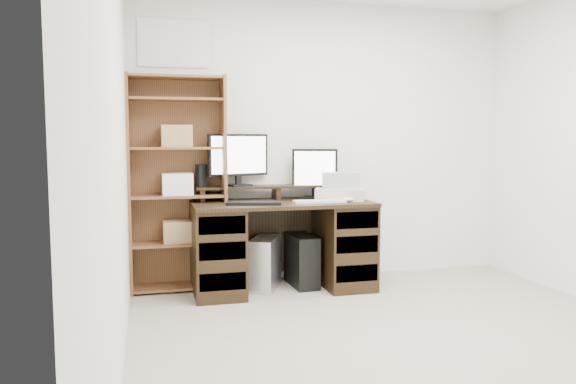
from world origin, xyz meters
name	(u,v)px	position (x,y,z in m)	size (l,w,h in m)	color
room	(433,143)	(0.00, 0.00, 1.25)	(3.54, 4.04, 2.54)	#AFA48B
desk	(282,244)	(-0.50, 1.64, 0.39)	(1.50, 0.70, 0.75)	black
riser_shelf	(276,188)	(-0.50, 1.85, 0.84)	(1.40, 0.22, 0.12)	black
monitor_wide	(238,157)	(-0.83, 1.87, 1.12)	(0.55, 0.23, 0.45)	black
monitor_small	(315,171)	(-0.15, 1.83, 0.99)	(0.39, 0.20, 0.44)	black
speaker	(201,176)	(-1.15, 1.86, 0.96)	(0.08, 0.08, 0.19)	black
keyboard_black	(254,203)	(-0.77, 1.48, 0.76)	(0.44, 0.15, 0.02)	black
keyboard_white	(320,201)	(-0.22, 1.48, 0.76)	(0.43, 0.13, 0.02)	silver
mouse	(349,199)	(0.04, 1.48, 0.77)	(0.10, 0.07, 0.04)	white
printer	(340,194)	(0.03, 1.65, 0.80)	(0.41, 0.31, 0.10)	beige
basket	(340,180)	(0.03, 1.65, 0.92)	(0.31, 0.22, 0.13)	#9FA5AA
tower_silver	(265,263)	(-0.64, 1.68, 0.22)	(0.20, 0.44, 0.44)	#B5B8BC
tower_black	(302,260)	(-0.30, 1.71, 0.22)	(0.21, 0.45, 0.45)	black
bookshelf	(177,182)	(-1.35, 1.86, 0.92)	(0.80, 0.30, 1.80)	brown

